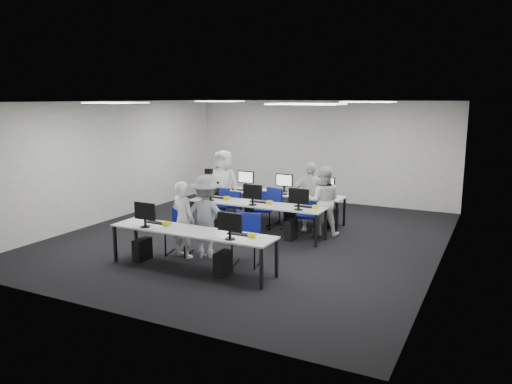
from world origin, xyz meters
The scene contains 23 objects.
room centered at (0.00, 0.00, 1.50)m, with size 9.00×9.02×3.00m.
ceiling_panels centered at (0.00, 0.00, 2.98)m, with size 5.20×4.60×0.02m.
desk_front centered at (0.00, -2.40, 0.68)m, with size 3.20×0.70×0.73m.
desk_mid centered at (0.00, 0.20, 0.68)m, with size 3.20×0.70×0.73m.
desk_back centered at (0.00, 1.60, 0.68)m, with size 3.20×0.70×0.73m.
equipment_front centered at (-0.19, -2.42, 0.36)m, with size 2.51×0.41×1.19m.
equipment_mid centered at (-0.19, 0.18, 0.36)m, with size 2.91×0.41×1.19m.
equipment_back centered at (0.19, 1.62, 0.36)m, with size 2.91×0.41×1.19m.
chair_0 centered at (-0.76, -1.73, 0.28)m, with size 0.54×0.57×0.90m.
chair_1 centered at (0.77, -1.73, 0.30)m, with size 0.57×0.60×0.95m.
chair_2 centered at (-1.25, 0.69, 0.27)m, with size 0.50×0.53×0.87m.
chair_3 centered at (-0.14, 0.88, 0.27)m, with size 0.51×0.54×0.85m.
chair_4 centered at (1.06, 0.67, 0.28)m, with size 0.51×0.54×0.88m.
chair_5 centered at (-0.94, 0.98, 0.26)m, with size 0.44×0.47×0.83m.
chair_6 centered at (0.17, 1.13, 0.31)m, with size 0.60×0.63×0.98m.
chair_7 centered at (0.95, 1.11, 0.26)m, with size 0.40×0.44×0.82m.
handbag centered at (-1.45, 0.16, 0.87)m, with size 0.35×0.22×0.29m, color #A77956.
student_0 centered at (-0.56, -1.86, 0.75)m, with size 0.55×0.36×1.51m, color silver.
student_1 centered at (1.36, 0.87, 0.79)m, with size 0.77×0.60×1.57m, color silver.
student_2 centered at (-1.39, 1.11, 0.89)m, with size 0.87×0.57×1.78m, color silver.
student_3 centered at (0.98, 1.02, 0.82)m, with size 0.96×0.40×1.65m, color silver.
photographer centered at (-0.12, -1.70, 0.82)m, with size 1.05×0.61×1.63m, color slate.
dslr_camera centered at (-0.16, -1.52, 1.69)m, with size 0.14×0.18×0.10m, color black.
Camera 1 is at (4.95, -9.65, 3.09)m, focal length 35.00 mm.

